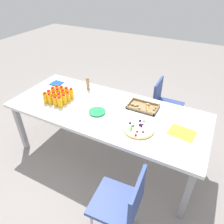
# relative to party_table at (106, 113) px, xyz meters

# --- Properties ---
(ground_plane) EXTENTS (12.00, 12.00, 0.00)m
(ground_plane) POSITION_rel_party_table_xyz_m (0.00, 0.00, -0.70)
(ground_plane) COLOR gray
(party_table) EXTENTS (2.35, 0.97, 0.76)m
(party_table) POSITION_rel_party_table_xyz_m (0.00, 0.00, 0.00)
(party_table) COLOR white
(party_table) RESTS_ON ground_plane
(chair_near_right) EXTENTS (0.43, 0.43, 0.83)m
(chair_near_right) POSITION_rel_party_table_xyz_m (0.62, -0.84, -0.20)
(chair_near_right) COLOR #33478C
(chair_near_right) RESTS_ON ground_plane
(chair_far_right) EXTENTS (0.41, 0.41, 0.83)m
(chair_far_right) POSITION_rel_party_table_xyz_m (0.49, 0.87, -0.20)
(chair_far_right) COLOR #33478C
(chair_far_right) RESTS_ON ground_plane
(juice_bottle_0) EXTENTS (0.06, 0.06, 0.14)m
(juice_bottle_0) POSITION_rel_party_table_xyz_m (-0.73, -0.21, 0.13)
(juice_bottle_0) COLOR #F9AB14
(juice_bottle_0) RESTS_ON party_table
(juice_bottle_1) EXTENTS (0.05, 0.05, 0.15)m
(juice_bottle_1) POSITION_rel_party_table_xyz_m (-0.66, -0.21, 0.13)
(juice_bottle_1) COLOR #FAAE14
(juice_bottle_1) RESTS_ON party_table
(juice_bottle_2) EXTENTS (0.06, 0.06, 0.13)m
(juice_bottle_2) POSITION_rel_party_table_xyz_m (-0.58, -0.20, 0.12)
(juice_bottle_2) COLOR #FAAB14
(juice_bottle_2) RESTS_ON party_table
(juice_bottle_3) EXTENTS (0.06, 0.06, 0.15)m
(juice_bottle_3) POSITION_rel_party_table_xyz_m (-0.51, -0.21, 0.13)
(juice_bottle_3) COLOR #F9AE14
(juice_bottle_3) RESTS_ON party_table
(juice_bottle_4) EXTENTS (0.06, 0.06, 0.14)m
(juice_bottle_4) POSITION_rel_party_table_xyz_m (-0.73, -0.14, 0.12)
(juice_bottle_4) COLOR #FAAE14
(juice_bottle_4) RESTS_ON party_table
(juice_bottle_5) EXTENTS (0.06, 0.06, 0.14)m
(juice_bottle_5) POSITION_rel_party_table_xyz_m (-0.65, -0.14, 0.12)
(juice_bottle_5) COLOR #F8AC14
(juice_bottle_5) RESTS_ON party_table
(juice_bottle_6) EXTENTS (0.06, 0.06, 0.14)m
(juice_bottle_6) POSITION_rel_party_table_xyz_m (-0.58, -0.13, 0.12)
(juice_bottle_6) COLOR #FBAD14
(juice_bottle_6) RESTS_ON party_table
(juice_bottle_7) EXTENTS (0.06, 0.06, 0.14)m
(juice_bottle_7) POSITION_rel_party_table_xyz_m (-0.51, -0.13, 0.12)
(juice_bottle_7) COLOR #FAAD14
(juice_bottle_7) RESTS_ON party_table
(juice_bottle_8) EXTENTS (0.06, 0.06, 0.14)m
(juice_bottle_8) POSITION_rel_party_table_xyz_m (-0.73, -0.06, 0.13)
(juice_bottle_8) COLOR #F9AD14
(juice_bottle_8) RESTS_ON party_table
(juice_bottle_9) EXTENTS (0.06, 0.06, 0.15)m
(juice_bottle_9) POSITION_rel_party_table_xyz_m (-0.65, -0.06, 0.13)
(juice_bottle_9) COLOR #F8AF14
(juice_bottle_9) RESTS_ON party_table
(juice_bottle_10) EXTENTS (0.06, 0.06, 0.15)m
(juice_bottle_10) POSITION_rel_party_table_xyz_m (-0.58, -0.05, 0.13)
(juice_bottle_10) COLOR #FAAE14
(juice_bottle_10) RESTS_ON party_table
(juice_bottle_11) EXTENTS (0.05, 0.05, 0.14)m
(juice_bottle_11) POSITION_rel_party_table_xyz_m (-0.50, -0.06, 0.12)
(juice_bottle_11) COLOR #FAAB14
(juice_bottle_11) RESTS_ON party_table
(juice_bottle_12) EXTENTS (0.06, 0.06, 0.13)m
(juice_bottle_12) POSITION_rel_party_table_xyz_m (-0.73, 0.02, 0.12)
(juice_bottle_12) COLOR #FBAF14
(juice_bottle_12) RESTS_ON party_table
(juice_bottle_13) EXTENTS (0.06, 0.06, 0.15)m
(juice_bottle_13) POSITION_rel_party_table_xyz_m (-0.65, 0.01, 0.13)
(juice_bottle_13) COLOR #F8AB14
(juice_bottle_13) RESTS_ON party_table
(juice_bottle_14) EXTENTS (0.06, 0.06, 0.15)m
(juice_bottle_14) POSITION_rel_party_table_xyz_m (-0.58, 0.01, 0.13)
(juice_bottle_14) COLOR #F8AF14
(juice_bottle_14) RESTS_ON party_table
(juice_bottle_15) EXTENTS (0.05, 0.05, 0.15)m
(juice_bottle_15) POSITION_rel_party_table_xyz_m (-0.51, 0.02, 0.13)
(juice_bottle_15) COLOR #F9AE14
(juice_bottle_15) RESTS_ON party_table
(fruit_pizza) EXTENTS (0.33, 0.33, 0.05)m
(fruit_pizza) POSITION_rel_party_table_xyz_m (0.48, -0.17, 0.07)
(fruit_pizza) COLOR tan
(fruit_pizza) RESTS_ON party_table
(snack_tray) EXTENTS (0.35, 0.23, 0.04)m
(snack_tray) POSITION_rel_party_table_xyz_m (0.38, 0.23, 0.07)
(snack_tray) COLOR olive
(snack_tray) RESTS_ON party_table
(plate_stack) EXTENTS (0.20, 0.20, 0.02)m
(plate_stack) POSITION_rel_party_table_xyz_m (-0.06, -0.11, 0.07)
(plate_stack) COLOR #1E8C4C
(plate_stack) RESTS_ON party_table
(napkin_stack) EXTENTS (0.15, 0.15, 0.01)m
(napkin_stack) POSITION_rel_party_table_xyz_m (-0.95, 0.25, 0.06)
(napkin_stack) COLOR #194CA5
(napkin_stack) RESTS_ON party_table
(cardboard_tube) EXTENTS (0.04, 0.04, 0.18)m
(cardboard_tube) POSITION_rel_party_table_xyz_m (-0.45, 0.31, 0.15)
(cardboard_tube) COLOR #9E7A56
(cardboard_tube) RESTS_ON party_table
(paper_folder) EXTENTS (0.28, 0.23, 0.01)m
(paper_folder) POSITION_rel_party_table_xyz_m (0.89, -0.02, 0.06)
(paper_folder) COLOR yellow
(paper_folder) RESTS_ON party_table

